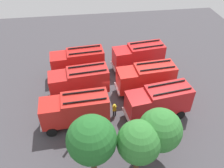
# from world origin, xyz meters

# --- Properties ---
(ground_plane) EXTENTS (51.75, 51.75, 0.00)m
(ground_plane) POSITION_xyz_m (0.00, 0.00, 0.00)
(ground_plane) COLOR #423F44
(fire_truck_0) EXTENTS (7.43, 3.41, 3.88)m
(fire_truck_0) POSITION_xyz_m (-4.41, -4.80, 2.15)
(fire_truck_0) COLOR red
(fire_truck_0) RESTS_ON ground
(fire_truck_1) EXTENTS (7.37, 3.23, 3.88)m
(fire_truck_1) POSITION_xyz_m (4.01, -4.53, 2.15)
(fire_truck_1) COLOR red
(fire_truck_1) RESTS_ON ground
(fire_truck_2) EXTENTS (7.36, 3.18, 3.88)m
(fire_truck_2) POSITION_xyz_m (-4.20, 0.24, 2.15)
(fire_truck_2) COLOR red
(fire_truck_2) RESTS_ON ground
(fire_truck_3) EXTENTS (7.40, 3.30, 3.88)m
(fire_truck_3) POSITION_xyz_m (3.93, -0.15, 2.15)
(fire_truck_3) COLOR red
(fire_truck_3) RESTS_ON ground
(fire_truck_4) EXTENTS (7.47, 3.55, 3.88)m
(fire_truck_4) POSITION_xyz_m (-4.48, 4.52, 2.15)
(fire_truck_4) COLOR red
(fire_truck_4) RESTS_ON ground
(fire_truck_5) EXTENTS (7.32, 3.06, 3.88)m
(fire_truck_5) POSITION_xyz_m (4.48, 4.57, 2.15)
(fire_truck_5) COLOR red
(fire_truck_5) RESTS_ON ground
(firefighter_0) EXTENTS (0.45, 0.48, 1.65)m
(firefighter_0) POSITION_xyz_m (-6.21, -7.91, 0.92)
(firefighter_0) COLOR black
(firefighter_0) RESTS_ON ground
(firefighter_1) EXTENTS (0.43, 0.48, 1.68)m
(firefighter_1) POSITION_xyz_m (5.37, 7.78, 0.94)
(firefighter_1) COLOR black
(firefighter_1) RESTS_ON ground
(firefighter_2) EXTENTS (0.44, 0.27, 1.67)m
(firefighter_2) POSITION_xyz_m (0.27, 3.95, 0.93)
(firefighter_2) COLOR black
(firefighter_2) RESTS_ON ground
(tree_0) EXTENTS (3.82, 3.82, 5.92)m
(tree_0) POSITION_xyz_m (-2.74, 9.89, 3.98)
(tree_0) COLOR brown
(tree_0) RESTS_ON ground
(tree_1) EXTENTS (3.71, 3.71, 5.76)m
(tree_1) POSITION_xyz_m (-0.71, 10.79, 3.87)
(tree_1) COLOR brown
(tree_1) RESTS_ON ground
(tree_2) EXTENTS (4.12, 4.12, 6.38)m
(tree_2) POSITION_xyz_m (3.08, 10.35, 4.30)
(tree_2) COLOR brown
(tree_2) RESTS_ON ground
(traffic_cone_0) EXTENTS (0.46, 0.46, 0.66)m
(traffic_cone_0) POSITION_xyz_m (-2.19, 2.36, 0.33)
(traffic_cone_0) COLOR #F2600C
(traffic_cone_0) RESTS_ON ground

